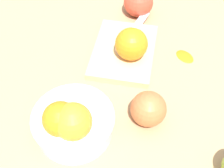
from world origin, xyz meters
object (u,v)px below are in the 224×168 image
bowl (72,122)px  orange_on_board (131,44)px  knife (132,32)px  apple_mid_left (148,109)px  apple_back_right (138,2)px  cutting_board (124,51)px

bowl → orange_on_board: bowl is taller
orange_on_board → knife: orange_on_board is taller
knife → apple_mid_left: 0.26m
apple_back_right → apple_mid_left: size_ratio=1.11×
cutting_board → apple_mid_left: (-0.19, -0.08, 0.03)m
knife → apple_back_right: (0.11, 0.00, 0.02)m
apple_back_right → orange_on_board: bearing=-177.0°
orange_on_board → apple_back_right: size_ratio=0.94×
apple_back_right → apple_mid_left: 0.37m
knife → apple_mid_left: (-0.25, -0.07, 0.01)m
bowl → orange_on_board: size_ratio=2.12×
cutting_board → knife: bearing=-10.0°
apple_back_right → knife: bearing=-179.5°
cutting_board → orange_on_board: 0.06m
orange_on_board → apple_mid_left: orange_on_board is taller
knife → apple_back_right: bearing=0.5°
cutting_board → apple_back_right: size_ratio=2.52×
cutting_board → apple_mid_left: size_ratio=2.79×
cutting_board → apple_mid_left: apple_mid_left is taller
cutting_board → knife: (0.06, -0.01, 0.01)m
knife → apple_back_right: 0.11m
bowl → knife: size_ratio=1.09×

